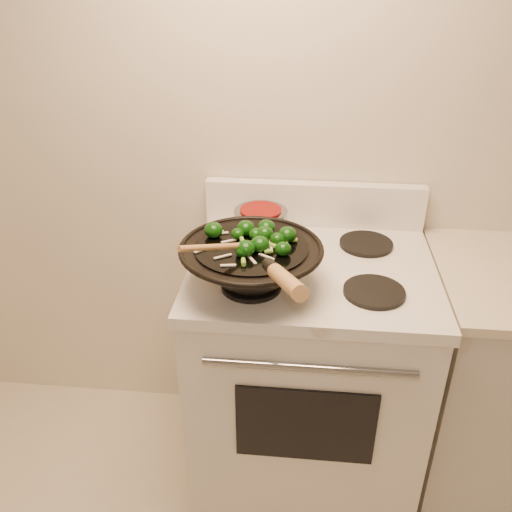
# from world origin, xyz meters

# --- Properties ---
(stove) EXTENTS (0.78, 0.67, 1.08)m
(stove) POSITION_xyz_m (-0.17, 1.17, 0.47)
(stove) COLOR white
(stove) RESTS_ON ground
(wok) EXTENTS (0.42, 0.67, 0.28)m
(wok) POSITION_xyz_m (-0.35, 1.01, 1.00)
(wok) COLOR black
(wok) RESTS_ON stove
(stirfry) EXTENTS (0.29, 0.24, 0.05)m
(stirfry) POSITION_xyz_m (-0.34, 1.04, 1.08)
(stirfry) COLOR #0A3307
(stirfry) RESTS_ON wok
(wooden_spoon) EXTENTS (0.23, 0.23, 0.09)m
(wooden_spoon) POSITION_xyz_m (-0.38, 0.96, 1.09)
(wooden_spoon) COLOR #A27540
(wooden_spoon) RESTS_ON wok
(saucepan) EXTENTS (0.18, 0.28, 0.11)m
(saucepan) POSITION_xyz_m (-0.35, 1.32, 0.99)
(saucepan) COLOR gray
(saucepan) RESTS_ON stove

